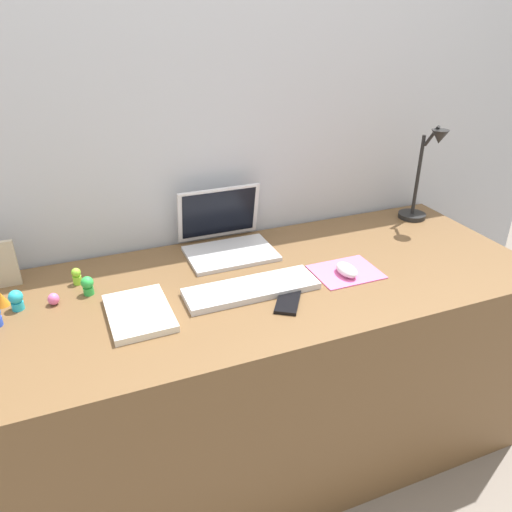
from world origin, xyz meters
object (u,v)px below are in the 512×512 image
at_px(keyboard, 251,289).
at_px(toy_figurine_pink, 54,299).
at_px(toy_figurine_orange, 2,299).
at_px(toy_figurine_green, 88,285).
at_px(notebook_pad, 139,313).
at_px(desk_lamp, 424,178).
at_px(cell_phone, 288,302).
at_px(mouse, 347,270).
at_px(toy_figurine_cyan, 16,300).
at_px(toy_figurine_lime, 77,276).
at_px(laptop, 225,235).

distance_m(keyboard, toy_figurine_pink, 0.58).
bearing_deg(toy_figurine_orange, toy_figurine_green, -6.77).
xyz_separation_m(notebook_pad, toy_figurine_green, (-0.12, 0.17, 0.02)).
bearing_deg(desk_lamp, cell_phone, -154.03).
bearing_deg(mouse, toy_figurine_orange, 167.87).
relative_size(mouse, desk_lamp, 0.25).
relative_size(toy_figurine_cyan, toy_figurine_lime, 1.12).
bearing_deg(toy_figurine_orange, mouse, -12.13).
bearing_deg(keyboard, toy_figurine_orange, 164.19).
distance_m(cell_phone, notebook_pad, 0.43).
xyz_separation_m(keyboard, cell_phone, (0.08, -0.10, -0.01)).
xyz_separation_m(toy_figurine_green, toy_figurine_orange, (-0.24, 0.03, -0.01)).
distance_m(keyboard, toy_figurine_cyan, 0.68).
height_order(keyboard, toy_figurine_pink, toy_figurine_pink).
xyz_separation_m(cell_phone, notebook_pad, (-0.42, 0.10, 0.01)).
relative_size(desk_lamp, toy_figurine_pink, 10.72).
height_order(notebook_pad, toy_figurine_orange, toy_figurine_orange).
height_order(mouse, toy_figurine_pink, mouse).
relative_size(desk_lamp, toy_figurine_cyan, 6.32).
relative_size(cell_phone, toy_figurine_lime, 2.34).
height_order(mouse, toy_figurine_green, toy_figurine_green).
height_order(toy_figurine_lime, toy_figurine_orange, toy_figurine_lime).
bearing_deg(mouse, toy_figurine_green, 166.28).
distance_m(keyboard, toy_figurine_orange, 0.73).
bearing_deg(toy_figurine_green, laptop, 16.12).
bearing_deg(toy_figurine_cyan, cell_phone, -19.50).
bearing_deg(mouse, notebook_pad, 178.52).
bearing_deg(toy_figurine_pink, cell_phone, -21.33).
distance_m(toy_figurine_cyan, toy_figurine_orange, 0.06).
bearing_deg(keyboard, desk_lamp, 17.79).
height_order(laptop, keyboard, laptop).
bearing_deg(cell_phone, keyboard, 160.20).
bearing_deg(toy_figurine_orange, toy_figurine_lime, 13.10).
distance_m(laptop, toy_figurine_lime, 0.51).
bearing_deg(laptop, toy_figurine_lime, -173.02).
bearing_deg(keyboard, toy_figurine_green, 159.81).
bearing_deg(toy_figurine_orange, toy_figurine_pink, -19.73).
bearing_deg(toy_figurine_orange, laptop, 8.79).
distance_m(laptop, keyboard, 0.31).
bearing_deg(toy_figurine_pink, laptop, 15.46).
height_order(keyboard, notebook_pad, same).
xyz_separation_m(keyboard, toy_figurine_green, (-0.46, 0.17, 0.02)).
bearing_deg(toy_figurine_green, mouse, -13.72).
bearing_deg(cell_phone, mouse, 50.95).
height_order(cell_phone, toy_figurine_green, toy_figurine_green).
height_order(mouse, toy_figurine_cyan, toy_figurine_cyan).
distance_m(keyboard, notebook_pad, 0.34).
distance_m(mouse, toy_figurine_green, 0.80).
xyz_separation_m(keyboard, toy_figurine_orange, (-0.70, 0.20, 0.01)).
bearing_deg(toy_figurine_cyan, toy_figurine_pink, -6.61).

